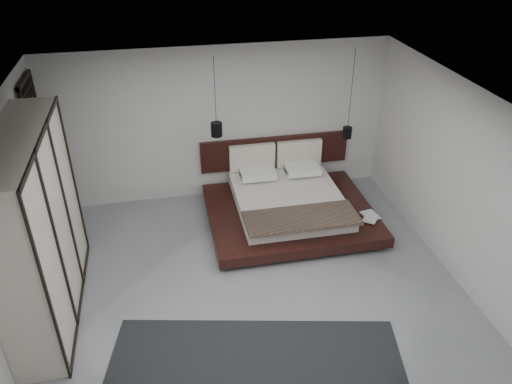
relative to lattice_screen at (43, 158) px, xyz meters
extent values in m
plane|color=gray|center=(2.95, -2.45, -1.30)|extent=(6.00, 6.00, 0.00)
plane|color=white|center=(2.95, -2.45, 1.50)|extent=(6.00, 6.00, 0.00)
plane|color=silver|center=(2.95, 0.55, 0.10)|extent=(6.00, 0.00, 6.00)
plane|color=silver|center=(-0.05, -2.45, 0.10)|extent=(0.00, 6.00, 6.00)
plane|color=silver|center=(5.95, -2.45, 0.10)|extent=(0.00, 6.00, 6.00)
cube|color=black|center=(0.00, 0.00, 0.00)|extent=(0.05, 0.90, 2.60)
cube|color=black|center=(3.94, -0.70, -1.26)|extent=(2.19, 1.79, 0.08)
cube|color=black|center=(3.94, -0.70, -1.13)|extent=(2.79, 2.29, 0.18)
cube|color=silver|center=(3.94, -0.57, -0.93)|extent=(1.79, 1.99, 0.22)
cube|color=black|center=(3.94, -1.35, -0.80)|extent=(1.81, 0.70, 0.05)
cube|color=white|center=(3.52, 0.20, -0.76)|extent=(0.62, 0.40, 0.12)
cube|color=white|center=(4.35, 0.20, -0.76)|extent=(0.62, 0.40, 0.12)
cube|color=white|center=(3.52, 0.06, -0.70)|extent=(0.62, 0.40, 0.12)
cube|color=white|center=(4.35, 0.06, -0.70)|extent=(0.62, 0.40, 0.12)
cube|color=black|center=(3.94, 0.51, -0.52)|extent=(2.79, 0.08, 0.60)
cube|color=silver|center=(3.49, 0.42, -0.55)|extent=(0.85, 0.10, 0.50)
cube|color=silver|center=(4.38, 0.42, -0.55)|extent=(0.85, 0.10, 0.50)
imported|color=#99724C|center=(5.08, -1.20, -1.03)|extent=(0.29, 0.35, 0.03)
imported|color=#99724C|center=(5.06, -1.23, -1.00)|extent=(0.35, 0.36, 0.02)
cylinder|color=black|center=(2.79, -0.10, 0.95)|extent=(0.01, 0.01, 1.09)
cylinder|color=black|center=(2.79, -0.10, 0.29)|extent=(0.19, 0.19, 0.23)
cylinder|color=#FFE0B2|center=(2.79, -0.10, 0.19)|extent=(0.14, 0.14, 0.01)
cylinder|color=black|center=(5.08, -0.10, 0.82)|extent=(0.01, 0.01, 1.37)
cylinder|color=black|center=(5.08, -0.10, 0.03)|extent=(0.16, 0.16, 0.20)
cylinder|color=#FFE0B2|center=(5.08, -0.10, -0.05)|extent=(0.12, 0.12, 0.01)
cube|color=beige|center=(0.25, -2.06, -0.02)|extent=(0.59, 2.56, 2.56)
cube|color=black|center=(0.56, -2.06, 1.23)|extent=(0.03, 2.56, 0.06)
cube|color=black|center=(0.56, -2.06, -1.27)|extent=(0.03, 2.56, 0.06)
cube|color=black|center=(0.56, -3.34, -0.02)|extent=(0.03, 0.05, 2.56)
cube|color=black|center=(0.56, -2.48, -0.02)|extent=(0.03, 0.05, 2.56)
cube|color=black|center=(0.56, -1.63, -0.02)|extent=(0.03, 0.05, 2.56)
cube|color=black|center=(0.56, -0.77, -0.02)|extent=(0.03, 0.05, 2.56)
camera|label=1|loc=(1.92, -7.63, 3.60)|focal=35.00mm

